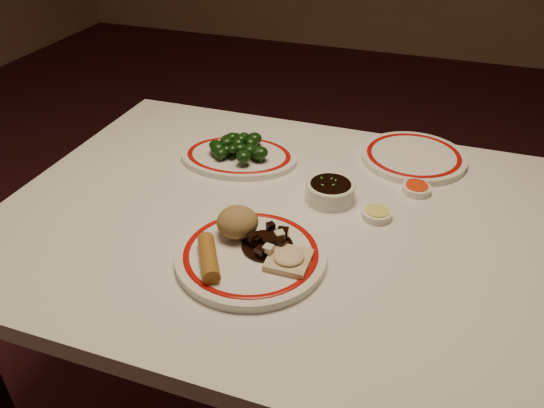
{
  "coord_description": "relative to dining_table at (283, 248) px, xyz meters",
  "views": [
    {
      "loc": [
        0.28,
        -0.88,
        1.4
      ],
      "look_at": [
        -0.01,
        -0.04,
        0.8
      ],
      "focal_mm": 35.0,
      "sensor_mm": 36.0,
      "label": 1
    }
  ],
  "objects": [
    {
      "name": "rice_mound",
      "position": [
        -0.06,
        -0.12,
        0.14
      ],
      "size": [
        0.08,
        0.08,
        0.06
      ],
      "primitive_type": "ellipsoid",
      "color": "#997A48",
      "rests_on": "main_plate"
    },
    {
      "name": "stirfry_heap",
      "position": [
        0.02,
        -0.13,
        0.12
      ],
      "size": [
        0.1,
        0.1,
        0.03
      ],
      "color": "black",
      "rests_on": "main_plate"
    },
    {
      "name": "main_plate",
      "position": [
        -0.01,
        -0.16,
        0.1
      ],
      "size": [
        0.32,
        0.32,
        0.02
      ],
      "color": "white",
      "rests_on": "dining_table"
    },
    {
      "name": "mustard_dish",
      "position": [
        0.19,
        0.05,
        0.1
      ],
      "size": [
        0.06,
        0.06,
        0.02
      ],
      "color": "white",
      "rests_on": "dining_table"
    },
    {
      "name": "fried_wonton",
      "position": [
        0.06,
        -0.17,
        0.12
      ],
      "size": [
        0.08,
        0.08,
        0.02
      ],
      "color": "beige",
      "rests_on": "main_plate"
    },
    {
      "name": "far_plate",
      "position": [
        0.23,
        0.33,
        0.1
      ],
      "size": [
        0.32,
        0.32,
        0.02
      ],
      "color": "white",
      "rests_on": "dining_table"
    },
    {
      "name": "dining_table",
      "position": [
        0.0,
        0.0,
        0.0
      ],
      "size": [
        1.2,
        0.9,
        0.75
      ],
      "color": "silver",
      "rests_on": "ground"
    },
    {
      "name": "spring_roll",
      "position": [
        -0.07,
        -0.22,
        0.13
      ],
      "size": [
        0.08,
        0.11,
        0.03
      ],
      "primitive_type": "cylinder",
      "rotation": [
        1.57,
        0.0,
        0.53
      ],
      "color": "#A17127",
      "rests_on": "main_plate"
    },
    {
      "name": "sweet_sour_dish",
      "position": [
        0.25,
        0.18,
        0.1
      ],
      "size": [
        0.06,
        0.06,
        0.02
      ],
      "color": "white",
      "rests_on": "dining_table"
    },
    {
      "name": "broccoli_plate",
      "position": [
        -0.18,
        0.19,
        0.1
      ],
      "size": [
        0.32,
        0.28,
        0.02
      ],
      "color": "white",
      "rests_on": "dining_table"
    },
    {
      "name": "broccoli_pile",
      "position": [
        -0.18,
        0.19,
        0.13
      ],
      "size": [
        0.15,
        0.14,
        0.05
      ],
      "color": "#23471C",
      "rests_on": "broccoli_plate"
    },
    {
      "name": "soy_bowl",
      "position": [
        0.08,
        0.09,
        0.11
      ],
      "size": [
        0.11,
        0.11,
        0.04
      ],
      "color": "white",
      "rests_on": "dining_table"
    }
  ]
}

